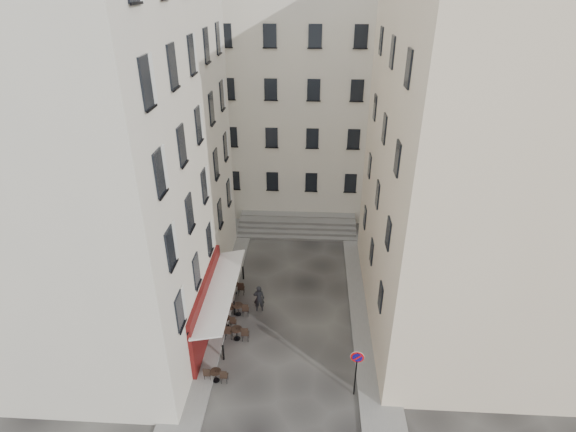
# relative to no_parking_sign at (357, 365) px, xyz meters

# --- Properties ---
(ground) EXTENTS (90.00, 90.00, 0.00)m
(ground) POSITION_rel_no_parking_sign_xyz_m (-3.30, 2.82, -1.91)
(ground) COLOR black
(ground) RESTS_ON ground
(sidewalk_left) EXTENTS (2.00, 22.00, 0.12)m
(sidewalk_left) POSITION_rel_no_parking_sign_xyz_m (-7.80, 6.82, -1.85)
(sidewalk_left) COLOR slate
(sidewalk_left) RESTS_ON ground
(sidewalk_right) EXTENTS (2.00, 18.00, 0.12)m
(sidewalk_right) POSITION_rel_no_parking_sign_xyz_m (1.20, 5.82, -1.85)
(sidewalk_right) COLOR slate
(sidewalk_right) RESTS_ON ground
(building_left) EXTENTS (12.20, 16.20, 20.60)m
(building_left) POSITION_rel_no_parking_sign_xyz_m (-13.80, 5.82, 8.40)
(building_left) COLOR beige
(building_left) RESTS_ON ground
(building_right) EXTENTS (12.20, 14.20, 18.60)m
(building_right) POSITION_rel_no_parking_sign_xyz_m (7.20, 6.32, 7.40)
(building_right) COLOR beige
(building_right) RESTS_ON ground
(building_back) EXTENTS (18.20, 10.20, 18.60)m
(building_back) POSITION_rel_no_parking_sign_xyz_m (-4.30, 21.82, 7.40)
(building_back) COLOR beige
(building_back) RESTS_ON ground
(cafe_storefront) EXTENTS (1.74, 7.30, 3.50)m
(cafe_storefront) POSITION_rel_no_parking_sign_xyz_m (-7.62, 3.82, -0.03)
(cafe_storefront) COLOR #4D0F0B
(cafe_storefront) RESTS_ON ground
(stone_steps) EXTENTS (9.00, 3.15, 0.80)m
(stone_steps) POSITION_rel_no_parking_sign_xyz_m (-3.30, 15.39, -1.51)
(stone_steps) COLOR #5F5D5A
(stone_steps) RESTS_ON ground
(bollard_near) EXTENTS (0.12, 0.12, 0.98)m
(bollard_near) POSITION_rel_no_parking_sign_xyz_m (-6.55, 1.82, -1.38)
(bollard_near) COLOR black
(bollard_near) RESTS_ON ground
(bollard_mid) EXTENTS (0.12, 0.12, 0.98)m
(bollard_mid) POSITION_rel_no_parking_sign_xyz_m (-6.55, 5.32, -1.38)
(bollard_mid) COLOR black
(bollard_mid) RESTS_ON ground
(bollard_far) EXTENTS (0.12, 0.12, 0.98)m
(bollard_far) POSITION_rel_no_parking_sign_xyz_m (-6.55, 8.82, -1.38)
(bollard_far) COLOR black
(bollard_far) RESTS_ON ground
(no_parking_sign) EXTENTS (0.61, 0.12, 2.69)m
(no_parking_sign) POSITION_rel_no_parking_sign_xyz_m (0.00, 0.00, 0.00)
(no_parking_sign) COLOR black
(no_parking_sign) RESTS_ON ground
(bistro_table_a) EXTENTS (1.18, 0.55, 0.83)m
(bistro_table_a) POSITION_rel_no_parking_sign_xyz_m (-6.65, 0.43, -1.48)
(bistro_table_a) COLOR black
(bistro_table_a) RESTS_ON ground
(bistro_table_b) EXTENTS (1.33, 0.62, 0.93)m
(bistro_table_b) POSITION_rel_no_parking_sign_xyz_m (-6.09, 3.32, -1.43)
(bistro_table_b) COLOR black
(bistro_table_b) RESTS_ON ground
(bistro_table_c) EXTENTS (1.17, 0.55, 0.82)m
(bistro_table_c) POSITION_rel_no_parking_sign_xyz_m (-6.86, 4.28, -1.49)
(bistro_table_c) COLOR black
(bistro_table_c) RESTS_ON ground
(bistro_table_d) EXTENTS (1.27, 0.60, 0.90)m
(bistro_table_d) POSITION_rel_no_parking_sign_xyz_m (-6.33, 5.32, -1.45)
(bistro_table_d) COLOR black
(bistro_table_d) RESTS_ON ground
(bistro_table_e) EXTENTS (1.32, 0.62, 0.93)m
(bistro_table_e) POSITION_rel_no_parking_sign_xyz_m (-6.90, 7.27, -1.43)
(bistro_table_e) COLOR black
(bistro_table_e) RESTS_ON ground
(pedestrian) EXTENTS (0.66, 0.46, 1.74)m
(pedestrian) POSITION_rel_no_parking_sign_xyz_m (-5.15, 5.79, -1.04)
(pedestrian) COLOR black
(pedestrian) RESTS_ON ground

